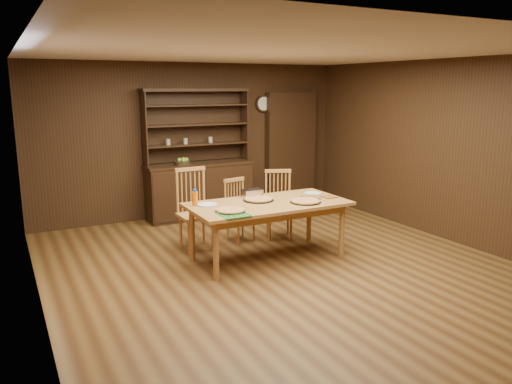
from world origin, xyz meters
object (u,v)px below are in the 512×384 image
china_hutch (199,183)px  juice_bottle (195,198)px  chair_center (238,208)px  chair_right (278,202)px  dining_table (268,208)px  chair_left (194,206)px

china_hutch → juice_bottle: size_ratio=10.54×
chair_center → juice_bottle: (-0.89, -0.64, 0.37)m
chair_center → china_hutch: bearing=79.0°
china_hutch → chair_right: bearing=-69.0°
dining_table → juice_bottle: 0.94m
dining_table → chair_right: 1.00m
chair_left → dining_table: bearing=-53.9°
china_hutch → chair_right: china_hutch is taller
juice_bottle → chair_left: bearing=71.2°
china_hutch → dining_table: china_hutch is taller
chair_left → chair_center: bearing=0.9°
chair_right → juice_bottle: (-1.50, -0.50, 0.31)m
dining_table → chair_right: bearing=51.9°
dining_table → china_hutch: bearing=90.3°
china_hutch → dining_table: (0.01, -2.40, 0.08)m
chair_left → chair_center: chair_left is taller
china_hutch → dining_table: size_ratio=1.07×
chair_left → juice_bottle: 0.70m
chair_left → chair_right: bearing=-6.0°
china_hutch → chair_right: (0.62, -1.62, -0.06)m
china_hutch → dining_table: bearing=-89.7°
dining_table → chair_center: bearing=89.5°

